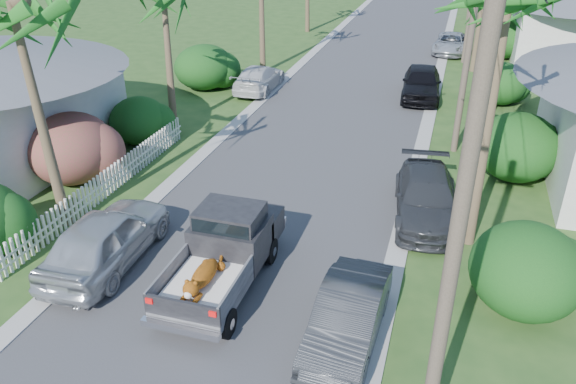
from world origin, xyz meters
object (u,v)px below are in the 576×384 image
(palm_l_a, at_px, (15,2))
(parked_car_rm, at_px, (426,198))
(utility_pole_b, at_px, (470,40))
(parked_car_rf, at_px, (421,83))
(pickup_truck, at_px, (227,247))
(parked_car_lf, at_px, (259,78))
(parked_car_rd, at_px, (451,44))
(parked_car_rn, at_px, (347,318))
(parked_car_ln, at_px, (106,238))
(utility_pole_a, at_px, (455,246))

(palm_l_a, bearing_deg, parked_car_rm, 19.85)
(palm_l_a, xyz_separation_m, utility_pole_b, (11.80, 10.00, -2.33))
(parked_car_rf, xyz_separation_m, palm_l_a, (-9.80, -16.75, 6.11))
(pickup_truck, height_order, parked_car_lf, pickup_truck)
(parked_car_rd, height_order, parked_car_lf, parked_car_lf)
(parked_car_lf, bearing_deg, parked_car_rd, -130.56)
(parked_car_rn, distance_m, parked_car_lf, 19.99)
(parked_car_rm, bearing_deg, pickup_truck, -141.68)
(parked_car_ln, xyz_separation_m, utility_pole_b, (9.22, 11.34, 3.77))
(utility_pole_a, relative_size, utility_pole_b, 1.00)
(parked_car_rm, xyz_separation_m, parked_car_ln, (-8.50, -5.34, 0.12))
(parked_car_lf, xyz_separation_m, utility_pole_b, (10.60, -5.50, 3.92))
(parked_car_rd, relative_size, utility_pole_b, 0.51)
(parked_car_rf, relative_size, utility_pole_a, 0.54)
(parked_car_rm, xyz_separation_m, palm_l_a, (-11.08, -4.00, 6.22))
(parked_car_lf, xyz_separation_m, utility_pole_a, (10.60, -20.50, 3.92))
(pickup_truck, relative_size, parked_car_lf, 1.10)
(parked_car_rm, height_order, parked_car_rd, parked_car_rm)
(utility_pole_b, bearing_deg, parked_car_rd, 93.08)
(parked_car_rm, xyz_separation_m, parked_car_lf, (-9.88, 11.50, -0.03))
(parked_car_rf, bearing_deg, parked_car_ln, -115.14)
(parked_car_rm, bearing_deg, parked_car_rd, 83.51)
(parked_car_ln, xyz_separation_m, palm_l_a, (-2.58, 1.34, 6.10))
(pickup_truck, bearing_deg, parked_car_rm, 45.32)
(parked_car_rm, xyz_separation_m, utility_pole_b, (0.72, 6.00, 3.89))
(parked_car_rn, bearing_deg, parked_car_lf, 117.35)
(parked_car_rn, height_order, utility_pole_a, utility_pole_a)
(parked_car_rd, relative_size, parked_car_ln, 0.95)
(parked_car_rf, distance_m, parked_car_rd, 10.59)
(parked_car_lf, height_order, utility_pole_b, utility_pole_b)
(palm_l_a, bearing_deg, parked_car_lf, 85.57)
(parked_car_rd, xyz_separation_m, parked_car_lf, (-9.67, -11.77, 0.03))
(parked_car_rm, height_order, utility_pole_a, utility_pole_a)
(parked_car_lf, height_order, utility_pole_a, utility_pole_a)
(parked_car_rm, relative_size, parked_car_ln, 1.00)
(parked_car_rn, distance_m, parked_car_rf, 19.29)
(utility_pole_b, bearing_deg, parked_car_rm, -96.83)
(parked_car_rd, bearing_deg, parked_car_ln, -102.04)
(parked_car_ln, bearing_deg, utility_pole_a, 156.17)
(parked_car_ln, bearing_deg, palm_l_a, -29.60)
(parked_car_rn, relative_size, parked_car_rm, 0.84)
(parked_car_rm, distance_m, utility_pole_a, 9.83)
(pickup_truck, relative_size, parked_car_ln, 1.05)
(parked_car_ln, bearing_deg, parked_car_rm, -150.05)
(utility_pole_a, bearing_deg, parked_car_rf, 95.25)
(utility_pole_b, bearing_deg, parked_car_ln, -129.12)
(pickup_truck, distance_m, parked_car_rm, 7.02)
(parked_car_rf, bearing_deg, pickup_truck, -105.01)
(utility_pole_a, bearing_deg, palm_l_a, 157.04)
(parked_car_rn, distance_m, utility_pole_b, 13.29)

